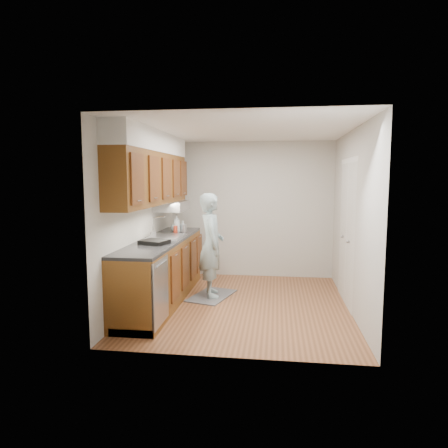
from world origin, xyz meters
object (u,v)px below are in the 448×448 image
object	(u,v)px
soap_bottle_c	(174,226)
soda_can	(176,229)
steel_can	(185,229)
soap_bottle_a	(177,223)
person	(211,238)
soap_bottle_b	(183,226)
dish_rack	(154,242)

from	to	relation	value
soap_bottle_c	soda_can	distance (m)	0.31
steel_can	soap_bottle_c	bearing A→B (deg)	139.51
soap_bottle_a	soda_can	size ratio (longest dim) A/B	2.45
person	soap_bottle_b	world-z (taller)	person
soda_can	steel_can	bearing A→B (deg)	40.99
soap_bottle_b	soda_can	world-z (taller)	soap_bottle_b
soap_bottle_a	soap_bottle_b	bearing A→B (deg)	49.11
dish_rack	soda_can	bearing A→B (deg)	107.20
soap_bottle_c	soap_bottle_b	bearing A→B (deg)	-32.57
soap_bottle_c	dish_rack	bearing A→B (deg)	-86.91
soap_bottle_a	soap_bottle_b	distance (m)	0.14
person	dish_rack	xyz separation A→B (m)	(-0.66, -0.77, 0.05)
soda_can	steel_can	xyz separation A→B (m)	(0.12, 0.11, 0.00)
person	steel_can	world-z (taller)	person
soap_bottle_c	dish_rack	size ratio (longest dim) A/B	0.47
soap_bottle_a	soda_can	bearing A→B (deg)	-87.59
soap_bottle_b	soda_can	distance (m)	0.20
soap_bottle_c	soap_bottle_a	bearing A→B (deg)	-65.79
soap_bottle_a	soda_can	world-z (taller)	soap_bottle_a
soda_can	soap_bottle_a	bearing A→B (deg)	92.41
soap_bottle_c	steel_can	size ratio (longest dim) A/B	1.29
soap_bottle_b	steel_can	bearing A→B (deg)	-58.80
dish_rack	person	bearing A→B (deg)	67.62
soap_bottle_a	dish_rack	world-z (taller)	soap_bottle_a
soda_can	steel_can	size ratio (longest dim) A/B	0.94
soap_bottle_a	steel_can	size ratio (longest dim) A/B	2.31
person	dish_rack	bearing A→B (deg)	123.85
person	soap_bottle_b	size ratio (longest dim) A/B	9.63
soap_bottle_b	soda_can	xyz separation A→B (m)	(-0.08, -0.18, -0.03)
person	soap_bottle_b	xyz separation A→B (m)	(-0.56, 0.50, 0.12)
steel_can	soda_can	bearing A→B (deg)	-139.01
soda_can	soap_bottle_c	bearing A→B (deg)	107.96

